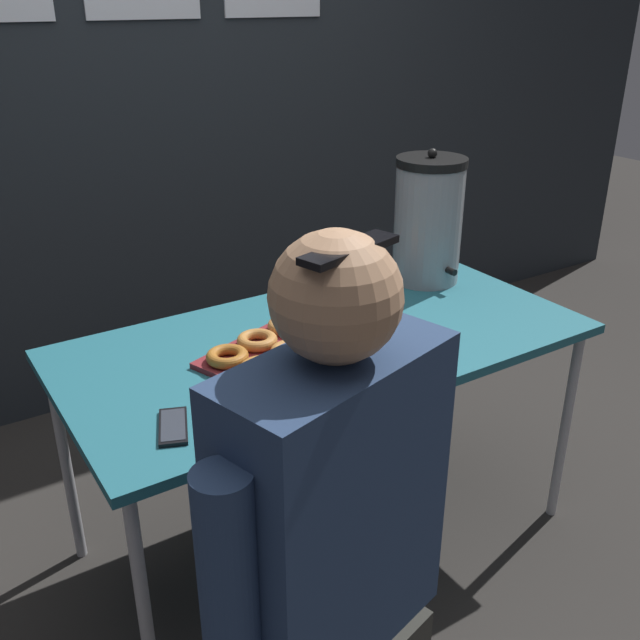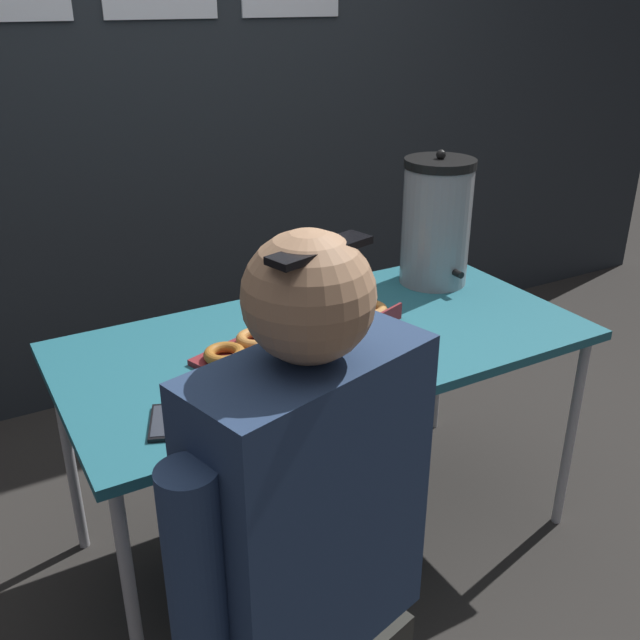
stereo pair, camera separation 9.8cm
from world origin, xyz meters
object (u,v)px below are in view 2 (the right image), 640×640
Objects in this scene: donut_box at (300,336)px; coffee_urn at (436,222)px; person_seated at (311,573)px; cell_phone at (164,422)px.

donut_box is 1.49× the size of coffee_urn.
cell_phone is at bearing -91.25° from person_seated.
coffee_urn is at bearing -152.59° from person_seated.
cell_phone is 0.13× the size of person_seated.
person_seated is at bearing -54.51° from cell_phone.
donut_box is 0.52m from cell_phone.
coffee_urn is 1.19m from cell_phone.
coffee_urn is 1.36m from person_seated.
donut_box is 0.68m from coffee_urn.
coffee_urn reaches higher than donut_box.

